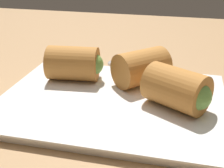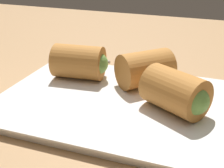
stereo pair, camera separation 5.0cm
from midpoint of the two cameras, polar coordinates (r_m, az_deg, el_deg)
name	(u,v)px [view 2 (the right image)]	position (r cm, az deg, el deg)	size (l,w,h in cm)	color
table_surface	(101,111)	(50.29, 0.86, -5.12)	(180.00, 140.00, 2.00)	#A87F54
serving_plate	(112,102)	(49.45, 2.90, -3.38)	(35.03, 26.84, 1.50)	white
roll_front_left	(178,93)	(45.21, 15.06, -1.75)	(10.57, 9.56, 6.00)	#B77533
roll_front_right	(81,62)	(55.33, -3.04, 3.97)	(10.06, 6.84, 6.00)	#B77533
roll_back_left	(148,68)	(53.21, 9.30, 2.82)	(10.41, 10.44, 6.00)	#B77533
spoon	(121,63)	(65.79, 3.87, 3.73)	(15.56, 6.48, 1.35)	#B2B2B7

